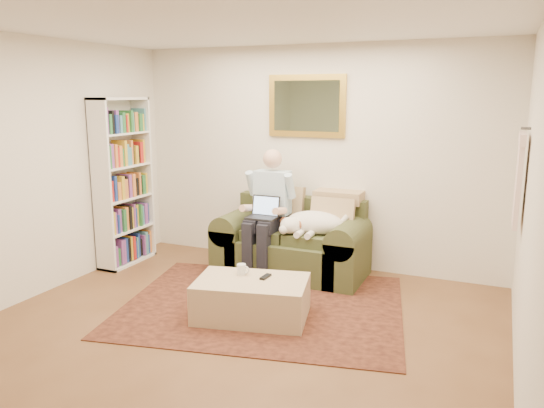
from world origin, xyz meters
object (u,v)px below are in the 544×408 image
Objects in this scene: laptop at (264,212)px; sleeping_dog at (315,223)px; ottoman at (252,299)px; bookshelf at (123,182)px; coffee_mug at (241,269)px; seated_man at (266,214)px; sofa at (292,248)px.

laptop is 0.47× the size of sleeping_dog.
bookshelf is at bearing 157.33° from ottoman.
ottoman is at bearing -33.72° from coffee_mug.
seated_man is 1.13m from coffee_mug.
seated_man is at bearing 107.83° from ottoman.
sofa is 16.94× the size of coffee_mug.
sofa reaches higher than coffee_mug.
coffee_mug is (0.22, -1.00, -0.33)m from laptop.
ottoman is (0.12, -1.33, -0.11)m from sofa.
bookshelf is at bearing 158.29° from coffee_mug.
laptop reaches higher than sleeping_dog.
sofa reaches higher than sleeping_dog.
laptop is (0.00, -0.07, 0.03)m from seated_man.
seated_man is 0.57m from sleeping_dog.
laptop is at bearing 7.03° from bookshelf.
ottoman is at bearing -22.67° from bookshelf.
laptop is 0.16× the size of bookshelf.
coffee_mug is at bearing 146.28° from ottoman.
seated_man reaches higher than sofa.
laptop is 0.32× the size of ottoman.
laptop is 1.30m from ottoman.
bookshelf is (-1.75, -0.22, 0.25)m from laptop.
laptop reaches higher than sofa.
laptop is 1.08m from coffee_mug.
sofa is at bearing 12.29° from bookshelf.
ottoman is at bearing -84.72° from sofa.
seated_man is 14.25× the size of coffee_mug.
seated_man is 2.04× the size of sleeping_dog.
sleeping_dog is 0.35× the size of bookshelf.
bookshelf reaches higher than coffee_mug.
seated_man is (-0.25, -0.16, 0.42)m from sofa.
sofa is 0.57m from laptop.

